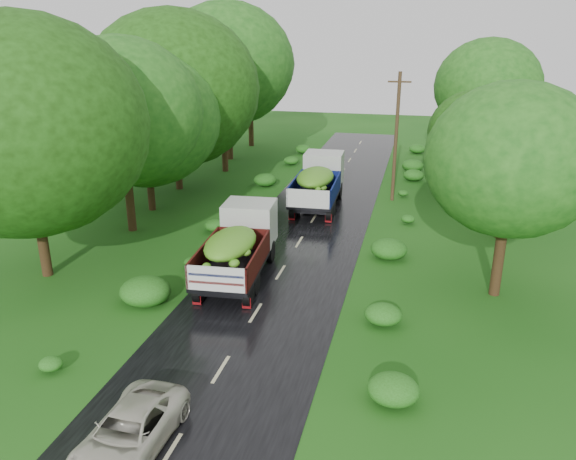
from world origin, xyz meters
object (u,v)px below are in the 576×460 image
(car, at_px, (129,432))
(utility_pole, at_px, (396,136))
(truck_near, at_px, (239,243))
(truck_far, at_px, (319,180))

(car, xyz_separation_m, utility_pole, (5.29, 24.99, 3.59))
(truck_near, xyz_separation_m, truck_far, (1.49, 11.32, 0.07))
(car, height_order, utility_pole, utility_pole)
(car, bearing_deg, truck_far, 89.20)
(truck_near, relative_size, car, 1.70)
(truck_near, bearing_deg, car, -90.92)
(truck_far, relative_size, utility_pole, 0.88)
(utility_pole, bearing_deg, truck_near, -115.19)
(truck_near, bearing_deg, utility_pole, 62.38)
(truck_near, height_order, car, truck_near)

